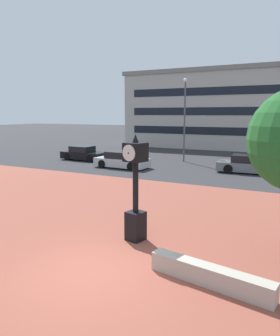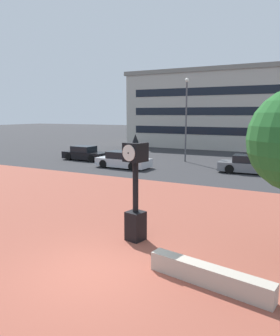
{
  "view_description": "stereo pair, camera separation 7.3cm",
  "coord_description": "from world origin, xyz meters",
  "px_view_note": "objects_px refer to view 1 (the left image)",
  "views": [
    {
      "loc": [
        4.79,
        -6.65,
        4.2
      ],
      "look_at": [
        0.05,
        2.67,
        2.43
      ],
      "focal_mm": 34.45,
      "sensor_mm": 36.0,
      "label": 1
    },
    {
      "loc": [
        4.86,
        -6.62,
        4.2
      ],
      "look_at": [
        0.05,
        2.67,
        2.43
      ],
      "focal_mm": 34.45,
      "sensor_mm": 36.0,
      "label": 2
    }
  ],
  "objects_px": {
    "street_clock": "(136,191)",
    "street_lamp_post": "(185,112)",
    "car_street_near": "(122,160)",
    "civic_building": "(245,109)",
    "car_street_far": "(250,165)",
    "car_street_mid": "(84,154)"
  },
  "relations": [
    {
      "from": "car_street_mid",
      "to": "civic_building",
      "type": "bearing_deg",
      "value": 154.02
    },
    {
      "from": "street_clock",
      "to": "street_lamp_post",
      "type": "xyz_separation_m",
      "value": [
        -4.6,
        17.93,
        2.67
      ]
    },
    {
      "from": "car_street_mid",
      "to": "car_street_far",
      "type": "relative_size",
      "value": 0.93
    },
    {
      "from": "street_clock",
      "to": "car_street_mid",
      "type": "relative_size",
      "value": 0.82
    },
    {
      "from": "car_street_far",
      "to": "street_lamp_post",
      "type": "height_order",
      "value": "street_lamp_post"
    },
    {
      "from": "car_street_far",
      "to": "street_clock",
      "type": "bearing_deg",
      "value": -8.66
    },
    {
      "from": "street_clock",
      "to": "street_lamp_post",
      "type": "bearing_deg",
      "value": 117.75
    },
    {
      "from": "street_clock",
      "to": "car_street_far",
      "type": "distance_m",
      "value": 14.89
    },
    {
      "from": "car_street_near",
      "to": "car_street_far",
      "type": "distance_m",
      "value": 9.59
    },
    {
      "from": "car_street_mid",
      "to": "street_lamp_post",
      "type": "xyz_separation_m",
      "value": [
        8.53,
        3.23,
        3.79
      ]
    },
    {
      "from": "car_street_far",
      "to": "civic_building",
      "type": "bearing_deg",
      "value": -172.5
    },
    {
      "from": "street_clock",
      "to": "car_street_mid",
      "type": "bearing_deg",
      "value": 145.13
    },
    {
      "from": "street_clock",
      "to": "car_street_near",
      "type": "relative_size",
      "value": 0.82
    },
    {
      "from": "civic_building",
      "to": "street_lamp_post",
      "type": "distance_m",
      "value": 17.16
    },
    {
      "from": "car_street_far",
      "to": "street_lamp_post",
      "type": "bearing_deg",
      "value": -120.47
    },
    {
      "from": "car_street_mid",
      "to": "street_lamp_post",
      "type": "height_order",
      "value": "street_lamp_post"
    },
    {
      "from": "street_lamp_post",
      "to": "civic_building",
      "type": "bearing_deg",
      "value": 82.15
    },
    {
      "from": "car_street_near",
      "to": "civic_building",
      "type": "relative_size",
      "value": 0.15
    },
    {
      "from": "car_street_near",
      "to": "street_lamp_post",
      "type": "distance_m",
      "value": 7.33
    },
    {
      "from": "car_street_near",
      "to": "civic_building",
      "type": "xyz_separation_m",
      "value": [
        5.61,
        22.35,
        4.18
      ]
    },
    {
      "from": "car_street_near",
      "to": "civic_building",
      "type": "height_order",
      "value": "civic_building"
    },
    {
      "from": "car_street_mid",
      "to": "civic_building",
      "type": "distance_m",
      "value": 23.34
    }
  ]
}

